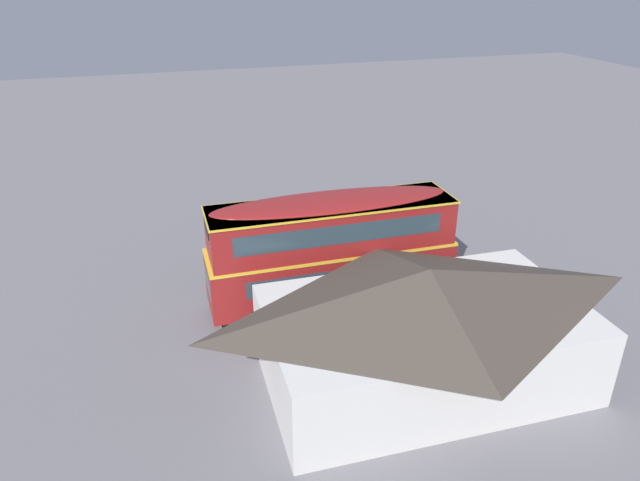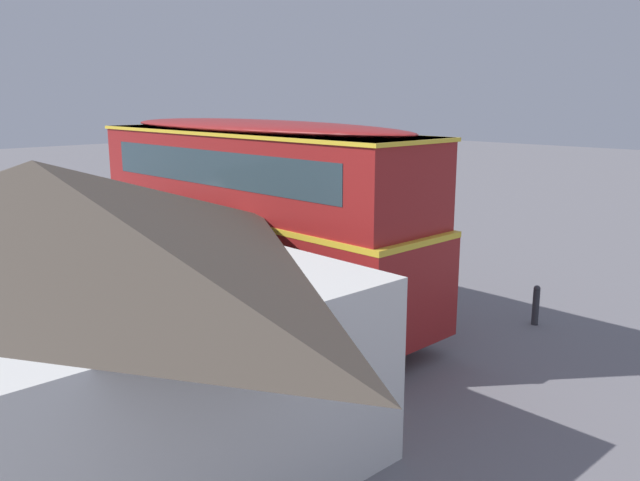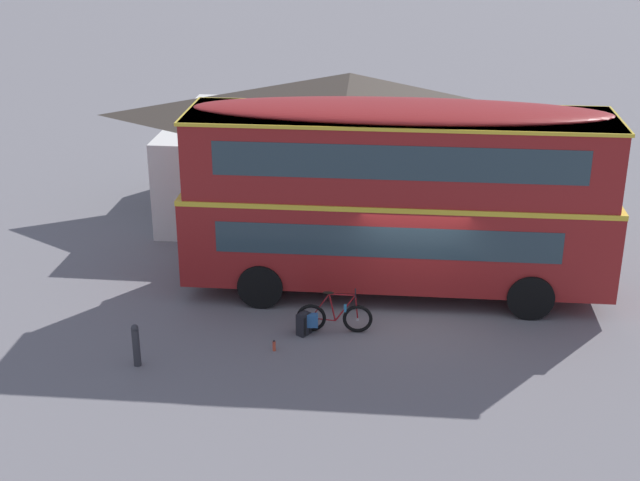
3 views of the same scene
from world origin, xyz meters
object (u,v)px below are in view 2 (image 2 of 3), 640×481
at_px(water_bottle_red_squeeze, 418,302).
at_px(kerb_bollard, 536,304).
at_px(touring_bicycle, 359,290).
at_px(double_decker_bus, 254,209).
at_px(backpack_on_ground, 381,297).

height_order(water_bottle_red_squeeze, kerb_bollard, kerb_bollard).
bearing_deg(touring_bicycle, double_decker_bus, 58.33).
bearing_deg(double_decker_bus, water_bottle_red_squeeze, -128.77).
relative_size(water_bottle_red_squeeze, kerb_bollard, 0.26).
height_order(touring_bicycle, water_bottle_red_squeeze, touring_bicycle).
relative_size(touring_bicycle, kerb_bollard, 1.79).
relative_size(double_decker_bus, backpack_on_ground, 17.96).
bearing_deg(kerb_bollard, backpack_on_ground, 25.94).
relative_size(touring_bicycle, backpack_on_ground, 3.02).
height_order(double_decker_bus, kerb_bollard, double_decker_bus).
distance_m(backpack_on_ground, water_bottle_red_squeeze, 1.00).
height_order(touring_bicycle, backpack_on_ground, touring_bicycle).
xyz_separation_m(double_decker_bus, touring_bicycle, (-1.42, -2.30, -2.27)).
bearing_deg(water_bottle_red_squeeze, touring_bicycle, 38.64).
height_order(double_decker_bus, backpack_on_ground, double_decker_bus).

